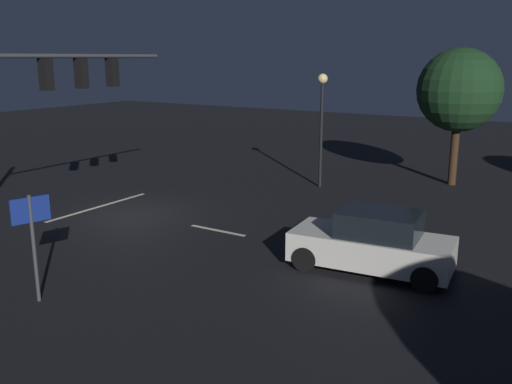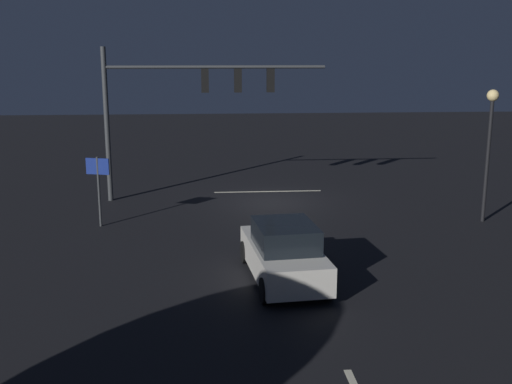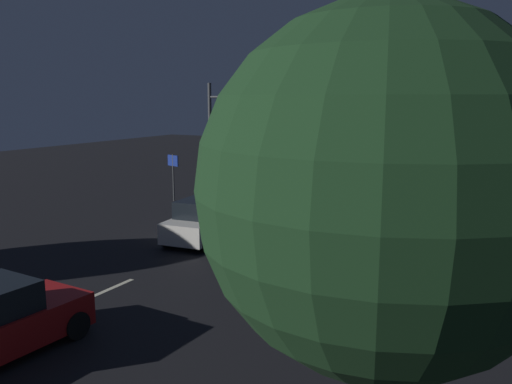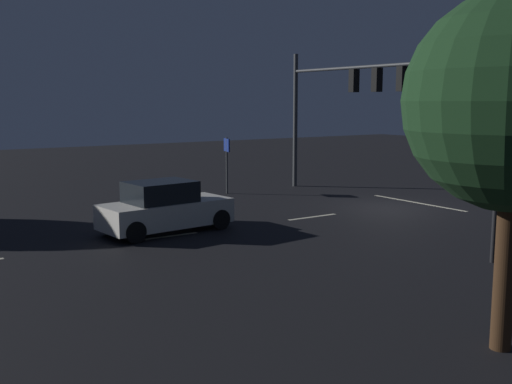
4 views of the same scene
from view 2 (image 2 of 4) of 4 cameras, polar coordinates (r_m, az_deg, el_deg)
name	(u,v)px [view 2 (image 2 of 4)]	position (r m, az deg, el deg)	size (l,w,h in m)	color
ground_plane	(272,200)	(27.03, 1.46, -0.76)	(80.00, 80.00, 0.00)	black
traffic_signal_assembly	(188,93)	(26.76, -6.31, 9.08)	(9.48, 0.47, 6.59)	#383A3D
lane_dash_far	(283,225)	(23.18, 2.49, -3.05)	(2.20, 0.16, 0.01)	beige
lane_dash_mid	(308,283)	(17.54, 4.89, -8.37)	(2.20, 0.16, 0.01)	beige
stop_bar	(268,191)	(28.71, 1.10, 0.05)	(5.00, 0.16, 0.01)	beige
car_approaching	(284,253)	(17.45, 2.60, -5.68)	(2.27, 4.50, 1.70)	silver
street_lamp_left_kerb	(490,130)	(24.59, 20.88, 5.38)	(0.44, 0.44, 5.01)	black
route_sign	(98,176)	(23.29, -14.43, 1.40)	(0.88, 0.32, 2.62)	#383A3D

